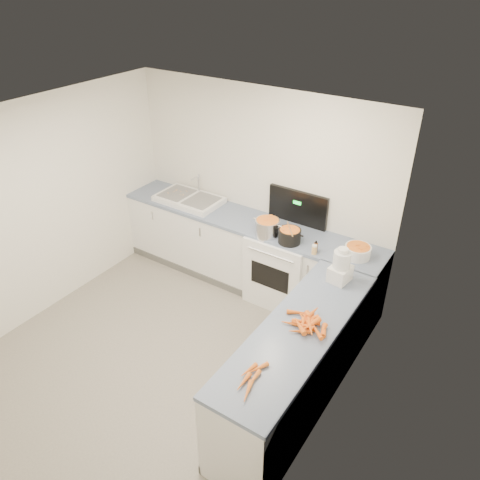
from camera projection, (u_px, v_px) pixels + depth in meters
The scene contains 19 objects.
floor at pixel (160, 360), 5.02m from camera, with size 3.50×4.00×0.00m, color gray, non-canonical shape.
ceiling at pixel (133, 134), 3.73m from camera, with size 3.50×4.00×0.00m, color white, non-canonical shape.
wall_back at pixel (260, 188), 5.80m from camera, with size 3.50×2.50×0.00m, color white, non-canonical shape.
wall_left at pixel (32, 215), 5.20m from camera, with size 4.00×2.50×0.00m, color white, non-canonical shape.
wall_right at pixel (319, 334), 3.55m from camera, with size 4.00×2.50×0.00m, color white, non-canonical shape.
counter_back at pixel (246, 252), 5.99m from camera, with size 3.50×0.62×0.94m.
counter_right at pixel (296, 367), 4.31m from camera, with size 0.62×2.20×0.94m.
stove at pixel (283, 265), 5.72m from camera, with size 0.76×0.65×1.36m.
sink at pixel (189, 199), 6.16m from camera, with size 0.86×0.52×0.31m.
steel_pot at pixel (267, 228), 5.40m from camera, with size 0.29×0.29×0.21m, color silver.
black_pot at pixel (289, 237), 5.26m from camera, with size 0.26×0.26×0.18m, color black.
wooden_spoon at pixel (290, 229), 5.21m from camera, with size 0.01×0.01×0.33m, color #AD7A47.
mixing_bowl at pixel (358, 252), 5.01m from camera, with size 0.28×0.28×0.13m, color white.
extract_bottle at pixel (316, 248), 5.09m from camera, with size 0.05×0.05×0.12m, color #593319.
spice_jar at pixel (314, 250), 5.06m from camera, with size 0.06×0.06×0.10m, color #E5B266.
food_processor at pixel (341, 267), 4.59m from camera, with size 0.21×0.24×0.37m.
carrot_pile at pixel (307, 323), 4.08m from camera, with size 0.45×0.42×0.08m.
peeled_carrots at pixel (250, 378), 3.56m from camera, with size 0.19×0.43×0.04m.
peelings at pixel (179, 192), 6.25m from camera, with size 0.24×0.22×0.01m.
Camera 1 is at (2.72, -2.56, 3.70)m, focal length 35.00 mm.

